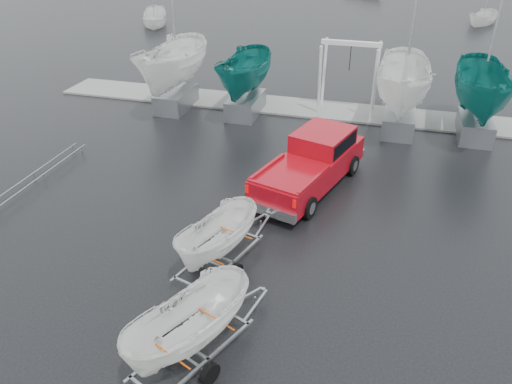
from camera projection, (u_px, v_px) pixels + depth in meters
The scene contains 13 objects.
ground_plane at pixel (226, 224), 19.00m from camera, with size 120.00×120.00×0.00m, color black.
dock at pixel (296, 107), 29.81m from camera, with size 30.00×3.00×0.12m, color gray.
pickup_truck at pixel (314, 160), 21.14m from camera, with size 4.05×7.00×2.21m.
trailer_hitched at pixel (217, 207), 15.50m from camera, with size 2.16×3.79×4.37m.
trailer_parked at pixel (187, 288), 12.01m from camera, with size 2.50×3.77×4.66m.
boat_hoist at pixel (349, 67), 27.82m from camera, with size 3.30×2.18×4.12m.
keelboat_0 at pixel (171, 32), 27.55m from camera, with size 2.80×3.20×10.98m.
keelboat_1 at pixel (245, 48), 27.04m from camera, with size 2.41×3.20×7.49m.
keelboat_2 at pixel (410, 48), 24.56m from camera, with size 2.78×3.20×10.96m.
keelboat_3 at pixel (491, 55), 23.99m from camera, with size 2.68×3.20×10.85m.
mast_rack_0 at pixel (38, 174), 21.78m from camera, with size 0.56×6.50×0.06m.
moored_boat_0 at pixel (155, 25), 50.41m from camera, with size 3.01×3.04×11.05m.
moored_boat_2 at pixel (482, 24), 50.80m from camera, with size 2.75×2.78×10.74m.
Camera 1 is at (5.39, -14.95, 10.55)m, focal length 35.00 mm.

